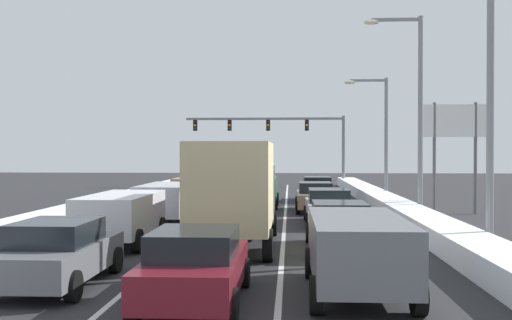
{
  "coord_description": "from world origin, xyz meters",
  "views": [
    {
      "loc": [
        1.93,
        -6.76,
        3.09
      ],
      "look_at": [
        -0.62,
        39.69,
        2.43
      ],
      "focal_mm": 43.65,
      "sensor_mm": 36.0,
      "label": 1
    }
  ],
  "objects_px": {
    "sedan_tan_right_lane_fourth": "(315,197)",
    "street_lamp_right_near": "(479,77)",
    "sedan_maroon_center_lane_nearest": "(195,266)",
    "suv_tan_left_lane_fourth": "(196,189)",
    "box_truck_center_lane_second": "(235,189)",
    "roadside_sign_right": "(455,132)",
    "sedan_black_right_lane_fifth": "(317,189)",
    "street_lamp_right_mid": "(413,100)",
    "suv_green_center_lane_fourth": "(258,189)",
    "suv_silver_left_lane_third": "(166,200)",
    "sedan_red_center_lane_third": "(242,203)",
    "sedan_silver_right_lane_third": "(328,206)",
    "sedan_gray_left_lane_nearest": "(58,253)",
    "sedan_navy_center_lane_fifth": "(258,187)",
    "street_lamp_right_far": "(380,127)",
    "suv_black_left_lane_fifth": "(203,183)",
    "suv_gray_right_lane_nearest": "(357,248)",
    "sedan_white_right_lane_second": "(339,226)",
    "suv_white_left_lane_second": "(121,214)"
  },
  "relations": [
    {
      "from": "sedan_white_right_lane_second",
      "to": "suv_silver_left_lane_third",
      "type": "relative_size",
      "value": 0.92
    },
    {
      "from": "suv_white_left_lane_second",
      "to": "suv_tan_left_lane_fourth",
      "type": "xyz_separation_m",
      "value": [
        0.46,
        13.51,
        0.0
      ]
    },
    {
      "from": "suv_black_left_lane_fifth",
      "to": "sedan_white_right_lane_second",
      "type": "bearing_deg",
      "value": -70.71
    },
    {
      "from": "sedan_red_center_lane_third",
      "to": "suv_black_left_lane_fifth",
      "type": "bearing_deg",
      "value": 106.04
    },
    {
      "from": "box_truck_center_lane_second",
      "to": "sedan_gray_left_lane_nearest",
      "type": "distance_m",
      "value": 6.9
    },
    {
      "from": "sedan_gray_left_lane_nearest",
      "to": "suv_green_center_lane_fourth",
      "type": "bearing_deg",
      "value": 79.76
    },
    {
      "from": "sedan_navy_center_lane_fifth",
      "to": "street_lamp_right_mid",
      "type": "xyz_separation_m",
      "value": [
        7.56,
        -11.7,
        4.64
      ]
    },
    {
      "from": "sedan_gray_left_lane_nearest",
      "to": "suv_tan_left_lane_fourth",
      "type": "bearing_deg",
      "value": 89.43
    },
    {
      "from": "sedan_black_right_lane_fifth",
      "to": "suv_silver_left_lane_third",
      "type": "distance_m",
      "value": 14.16
    },
    {
      "from": "street_lamp_right_far",
      "to": "sedan_black_right_lane_fifth",
      "type": "bearing_deg",
      "value": 167.58
    },
    {
      "from": "box_truck_center_lane_second",
      "to": "sedan_maroon_center_lane_nearest",
      "type": "bearing_deg",
      "value": -91.38
    },
    {
      "from": "suv_black_left_lane_fifth",
      "to": "street_lamp_right_far",
      "type": "height_order",
      "value": "street_lamp_right_far"
    },
    {
      "from": "sedan_silver_right_lane_third",
      "to": "roadside_sign_right",
      "type": "xyz_separation_m",
      "value": [
        6.52,
        4.91,
        3.25
      ]
    },
    {
      "from": "suv_white_left_lane_second",
      "to": "suv_gray_right_lane_nearest",
      "type": "bearing_deg",
      "value": -43.99
    },
    {
      "from": "suv_silver_left_lane_third",
      "to": "street_lamp_right_mid",
      "type": "height_order",
      "value": "street_lamp_right_mid"
    },
    {
      "from": "sedan_red_center_lane_third",
      "to": "sedan_tan_right_lane_fourth",
      "type": "bearing_deg",
      "value": 49.78
    },
    {
      "from": "sedan_navy_center_lane_fifth",
      "to": "street_lamp_right_far",
      "type": "distance_m",
      "value": 8.62
    },
    {
      "from": "sedan_black_right_lane_fifth",
      "to": "suv_white_left_lane_second",
      "type": "distance_m",
      "value": 19.88
    },
    {
      "from": "box_truck_center_lane_second",
      "to": "suv_tan_left_lane_fourth",
      "type": "xyz_separation_m",
      "value": [
        -3.37,
        14.0,
        -0.88
      ]
    },
    {
      "from": "sedan_white_right_lane_second",
      "to": "suv_tan_left_lane_fourth",
      "type": "bearing_deg",
      "value": 114.94
    },
    {
      "from": "street_lamp_right_far",
      "to": "sedan_red_center_lane_third",
      "type": "bearing_deg",
      "value": -126.89
    },
    {
      "from": "box_truck_center_lane_second",
      "to": "roadside_sign_right",
      "type": "distance_m",
      "value": 15.27
    },
    {
      "from": "sedan_tan_right_lane_fourth",
      "to": "street_lamp_right_far",
      "type": "relative_size",
      "value": 0.6
    },
    {
      "from": "suv_gray_right_lane_nearest",
      "to": "sedan_white_right_lane_second",
      "type": "height_order",
      "value": "suv_gray_right_lane_nearest"
    },
    {
      "from": "sedan_red_center_lane_third",
      "to": "suv_tan_left_lane_fourth",
      "type": "height_order",
      "value": "suv_tan_left_lane_fourth"
    },
    {
      "from": "suv_tan_left_lane_fourth",
      "to": "roadside_sign_right",
      "type": "xyz_separation_m",
      "value": [
        13.25,
        -2.55,
        3.0
      ]
    },
    {
      "from": "suv_green_center_lane_fourth",
      "to": "suv_silver_left_lane_third",
      "type": "height_order",
      "value": "same"
    },
    {
      "from": "sedan_white_right_lane_second",
      "to": "street_lamp_right_far",
      "type": "relative_size",
      "value": 0.6
    },
    {
      "from": "sedan_gray_left_lane_nearest",
      "to": "suv_tan_left_lane_fourth",
      "type": "relative_size",
      "value": 0.92
    },
    {
      "from": "sedan_black_right_lane_fifth",
      "to": "street_lamp_right_far",
      "type": "bearing_deg",
      "value": -12.42
    },
    {
      "from": "sedan_red_center_lane_third",
      "to": "suv_silver_left_lane_third",
      "type": "relative_size",
      "value": 0.92
    },
    {
      "from": "box_truck_center_lane_second",
      "to": "suv_tan_left_lane_fourth",
      "type": "bearing_deg",
      "value": 103.53
    },
    {
      "from": "suv_white_left_lane_second",
      "to": "street_lamp_right_near",
      "type": "relative_size",
      "value": 0.55
    },
    {
      "from": "sedan_maroon_center_lane_nearest",
      "to": "box_truck_center_lane_second",
      "type": "distance_m",
      "value": 7.34
    },
    {
      "from": "sedan_navy_center_lane_fifth",
      "to": "street_lamp_right_near",
      "type": "xyz_separation_m",
      "value": [
        7.61,
        -21.28,
        4.51
      ]
    },
    {
      "from": "street_lamp_right_far",
      "to": "suv_tan_left_lane_fourth",
      "type": "bearing_deg",
      "value": -158.38
    },
    {
      "from": "sedan_white_right_lane_second",
      "to": "suv_white_left_lane_second",
      "type": "relative_size",
      "value": 0.92
    },
    {
      "from": "sedan_maroon_center_lane_nearest",
      "to": "street_lamp_right_mid",
      "type": "distance_m",
      "value": 18.11
    },
    {
      "from": "sedan_navy_center_lane_fifth",
      "to": "sedan_gray_left_lane_nearest",
      "type": "relative_size",
      "value": 1.0
    },
    {
      "from": "sedan_black_right_lane_fifth",
      "to": "street_lamp_right_mid",
      "type": "distance_m",
      "value": 12.03
    },
    {
      "from": "suv_green_center_lane_fourth",
      "to": "street_lamp_right_mid",
      "type": "distance_m",
      "value": 10.1
    },
    {
      "from": "suv_tan_left_lane_fourth",
      "to": "roadside_sign_right",
      "type": "bearing_deg",
      "value": -10.91
    },
    {
      "from": "suv_gray_right_lane_nearest",
      "to": "sedan_red_center_lane_third",
      "type": "relative_size",
      "value": 1.09
    },
    {
      "from": "suv_silver_left_lane_third",
      "to": "suv_black_left_lane_fifth",
      "type": "xyz_separation_m",
      "value": [
        -0.27,
        13.32,
        0.0
      ]
    },
    {
      "from": "suv_black_left_lane_fifth",
      "to": "roadside_sign_right",
      "type": "bearing_deg",
      "value": -31.95
    },
    {
      "from": "suv_white_left_lane_second",
      "to": "suv_tan_left_lane_fourth",
      "type": "height_order",
      "value": "same"
    },
    {
      "from": "sedan_tan_right_lane_fourth",
      "to": "street_lamp_right_near",
      "type": "relative_size",
      "value": 0.5
    },
    {
      "from": "sedan_maroon_center_lane_nearest",
      "to": "suv_tan_left_lane_fourth",
      "type": "relative_size",
      "value": 0.92
    },
    {
      "from": "sedan_maroon_center_lane_nearest",
      "to": "sedan_gray_left_lane_nearest",
      "type": "xyz_separation_m",
      "value": [
        -3.39,
        1.46,
        0.0
      ]
    },
    {
      "from": "suv_silver_left_lane_third",
      "to": "suv_gray_right_lane_nearest",
      "type": "bearing_deg",
      "value": -62.49
    }
  ]
}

